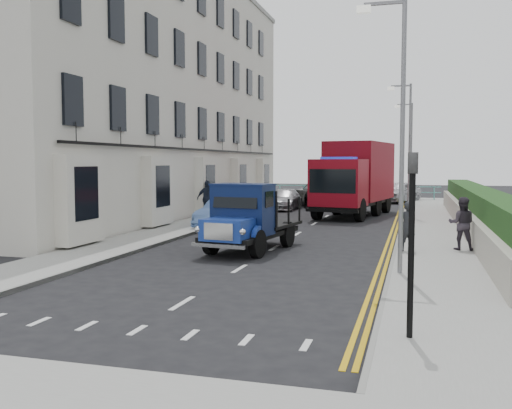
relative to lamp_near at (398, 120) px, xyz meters
name	(u,v)px	position (x,y,z in m)	size (l,w,h in m)	color
ground	(259,257)	(-4.18, 2.00, -4.00)	(120.00, 120.00, 0.00)	black
pavement_west	(205,222)	(-9.38, 11.00, -3.94)	(2.40, 38.00, 0.12)	gray
pavement_east	(430,228)	(1.12, 11.00, -3.94)	(2.60, 38.00, 0.12)	gray
promenade	(355,198)	(-4.18, 31.00, -3.94)	(30.00, 2.50, 0.12)	gray
sea_plane	(379,185)	(-4.18, 62.00, -4.00)	(120.00, 120.00, 0.00)	slate
terrace_west	(158,87)	(-13.65, 15.00, 3.17)	(6.31, 30.20, 14.25)	beige
garden_east	(478,210)	(3.03, 11.00, -3.10)	(1.45, 28.00, 1.75)	#B2AD9E
seafront_railing	(354,192)	(-4.18, 30.20, -3.42)	(13.00, 0.08, 1.11)	#59B2A5
lamp_near	(398,120)	(0.00, 0.00, 0.00)	(1.23, 0.18, 7.00)	slate
lamp_mid	(407,142)	(0.00, 16.00, 0.00)	(1.23, 0.18, 7.00)	slate
lamp_far	(409,147)	(0.00, 26.00, 0.00)	(1.23, 0.18, 7.00)	slate
traffic_signal	(412,217)	(0.42, -5.50, -1.92)	(0.16, 0.20, 3.10)	black
bedford_lorry	(245,222)	(-4.85, 2.74, -2.98)	(2.48, 4.88, 2.22)	black
red_lorry	(356,177)	(-2.73, 16.79, -1.84)	(3.91, 8.06, 4.05)	black
parked_car_front	(234,218)	(-6.78, 7.53, -3.36)	(1.51, 3.76, 1.28)	black
parked_car_mid	(225,213)	(-7.78, 9.40, -3.33)	(1.41, 4.05, 1.33)	#6087CF
parked_car_rear	(284,200)	(-7.41, 19.64, -3.37)	(1.75, 4.31, 1.25)	#9A9B9F
seafront_car_left	(320,194)	(-5.69, 22.83, -3.19)	(2.69, 5.84, 1.62)	black
seafront_car_right	(399,192)	(-0.68, 28.11, -3.21)	(1.85, 4.59, 1.57)	#B8B7BC
pedestrian_east_near	(407,226)	(0.22, 3.77, -3.09)	(0.58, 0.38, 1.58)	#222328
pedestrian_east_far	(462,223)	(1.92, 4.49, -3.02)	(0.83, 0.65, 1.71)	#352E38
pedestrian_west_near	(207,198)	(-9.97, 12.97, -2.94)	(1.10, 0.46, 1.87)	#1B2231
pedestrian_west_far	(230,196)	(-10.18, 17.37, -3.08)	(0.77, 0.50, 1.59)	#392E29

